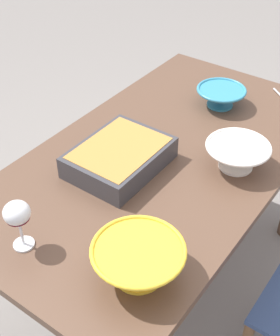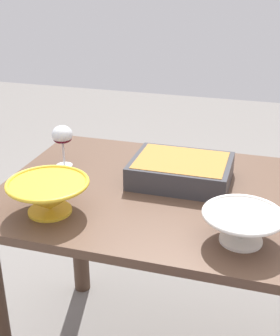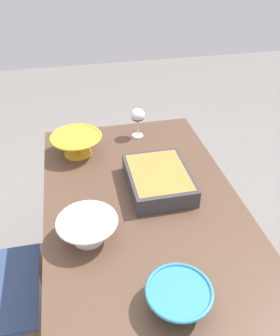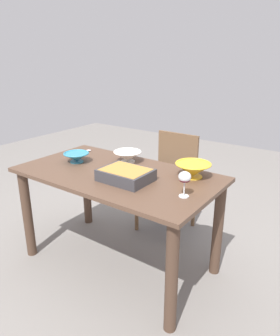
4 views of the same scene
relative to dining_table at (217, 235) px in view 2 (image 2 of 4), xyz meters
name	(u,v)px [view 2 (image 2 of 4)]	position (x,y,z in m)	size (l,w,h in m)	color
dining_table	(217,235)	(0.00, 0.00, 0.00)	(1.46, 0.80, 0.77)	brown
wine_glass	(62,137)	(0.59, -0.09, 0.26)	(0.08, 0.08, 0.16)	white
casserole_dish	(181,169)	(0.15, -0.08, 0.18)	(0.33, 0.26, 0.08)	#38383D
small_bowl	(49,195)	(0.48, 0.24, 0.20)	(0.25, 0.25, 0.10)	yellow
serving_bowl	(242,225)	(-0.08, 0.24, 0.19)	(0.22, 0.22, 0.09)	white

